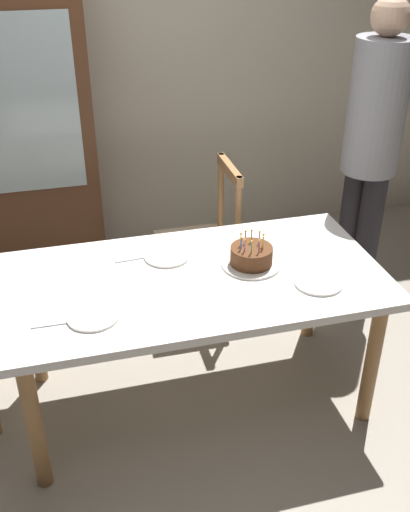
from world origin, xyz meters
The scene contains 12 objects.
ground centered at (0.00, 0.00, 0.00)m, with size 6.40×6.40×0.00m, color #9E9384.
back_wall centered at (0.00, 1.85, 1.30)m, with size 6.40×0.10×2.60m, color beige.
dining_table centered at (0.00, 0.00, 0.65)m, with size 1.74×0.90×0.74m.
birthday_cake centered at (0.28, 0.03, 0.78)m, with size 0.28×0.28×0.16m.
plate_near_celebrant centered at (-0.48, -0.20, 0.75)m, with size 0.22×0.22×0.01m, color white.
plate_far_side centered at (-0.09, 0.20, 0.75)m, with size 0.22×0.22×0.01m, color white.
plate_near_guest centered at (0.52, -0.20, 0.75)m, with size 0.22×0.22×0.01m, color white.
fork_near_celebrant centered at (-0.64, -0.21, 0.74)m, with size 0.18×0.02×0.01m, color silver.
fork_far_side centered at (-0.25, 0.22, 0.74)m, with size 0.18×0.02×0.01m, color silver.
chair_spindle_back centered at (0.23, 0.77, 0.46)m, with size 0.44×0.44×0.95m.
person_guest centered at (1.19, 0.63, 1.05)m, with size 0.32×0.32×1.83m.
china_cabinet centered at (-0.84, 1.56, 0.95)m, with size 1.10×0.45×1.90m.
Camera 1 is at (-0.54, -2.24, 2.19)m, focal length 41.64 mm.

